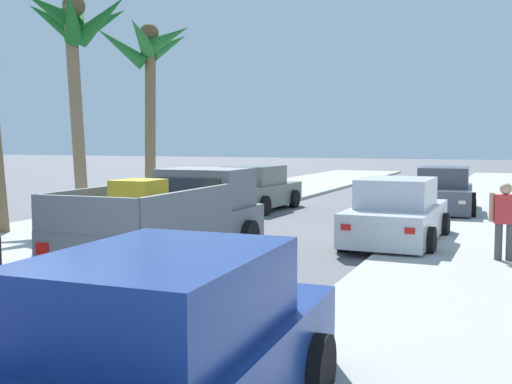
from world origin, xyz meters
name	(u,v)px	position (x,y,z in m)	size (l,w,h in m)	color
sidewalk_left	(164,213)	(-5.16, 12.00, 0.06)	(5.04, 60.00, 0.12)	#B2AFA8
sidewalk_right	(510,232)	(5.16, 12.00, 0.06)	(5.04, 60.00, 0.12)	#B2AFA8
curb_left	(194,215)	(-4.04, 12.00, 0.05)	(0.16, 60.00, 0.10)	silver
curb_right	(464,230)	(4.04, 12.00, 0.05)	(0.16, 60.00, 0.10)	silver
pickup_truck	(174,224)	(-0.74, 5.23, 0.79)	(2.35, 5.27, 1.80)	slate
car_left_near	(397,214)	(2.76, 9.23, 0.71)	(2.06, 4.28, 1.54)	silver
car_right_near	(256,190)	(-2.97, 14.47, 0.71)	(2.14, 4.31, 1.54)	slate
car_left_mid	(157,362)	(2.74, -0.89, 0.71)	(2.16, 4.32, 1.54)	navy
car_left_far	(443,192)	(3.11, 15.82, 0.71)	(2.20, 4.33, 1.54)	#474C56
palm_tree_left_mid	(77,36)	(-6.91, 10.11, 5.50)	(3.61, 3.43, 6.75)	#846B4C
palm_tree_right_mid	(148,59)	(-6.80, 13.78, 5.28)	(3.43, 3.71, 6.55)	brown
pedestrian	(505,219)	(5.06, 7.58, 0.91)	(0.57, 0.27, 1.59)	#4C4C4C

